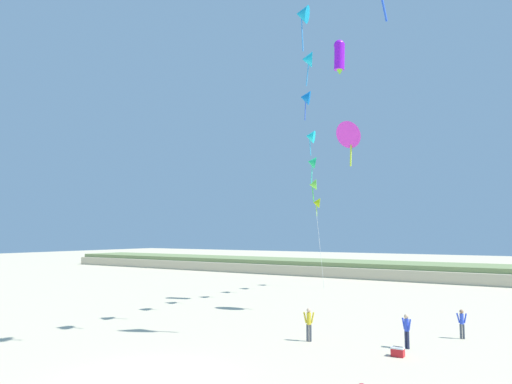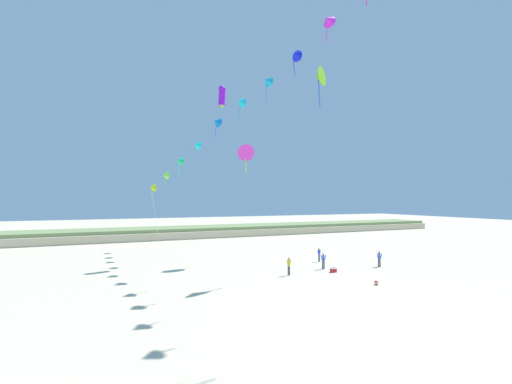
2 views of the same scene
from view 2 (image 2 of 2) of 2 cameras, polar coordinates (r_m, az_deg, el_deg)
name	(u,v)px [view 2 (image 2 of 2)]	position (r m, az deg, el deg)	size (l,w,h in m)	color
ground_plane	(322,306)	(24.91, 10.92, -18.11)	(240.00, 240.00, 0.00)	beige
dune_ridge	(182,232)	(68.53, -12.30, -6.54)	(120.00, 10.33, 1.92)	beige
person_near_left	(319,254)	(41.16, 10.47, -10.12)	(0.54, 0.22, 1.56)	#474C56
person_near_right	(289,265)	(33.50, 5.50, -11.99)	(0.60, 0.27, 1.73)	#474C56
person_mid_center	(379,258)	(39.75, 19.86, -10.28)	(0.38, 0.53, 1.67)	#282D4C
person_far_left	(323,260)	(36.99, 11.16, -11.01)	(0.55, 0.36, 1.68)	#282D4C
kite_banner_string	(240,105)	(38.39, -2.75, 14.35)	(15.54, 35.49, 26.62)	#AEDA12
large_kite_low_lead	(319,77)	(37.95, 10.47, 18.32)	(2.14, 1.78, 4.16)	#78D31A
large_kite_mid_trail	(246,152)	(41.15, -1.74, 6.69)	(2.32, 1.90, 3.49)	#DC31CA
large_kite_high_solo	(222,96)	(44.93, -5.68, 15.61)	(1.23, 1.18, 2.96)	#9315E5
beach_cooler	(333,270)	(35.76, 12.77, -12.57)	(0.58, 0.41, 0.46)	red
beach_ball	(376,283)	(31.65, 19.42, -14.07)	(0.36, 0.36, 0.36)	red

